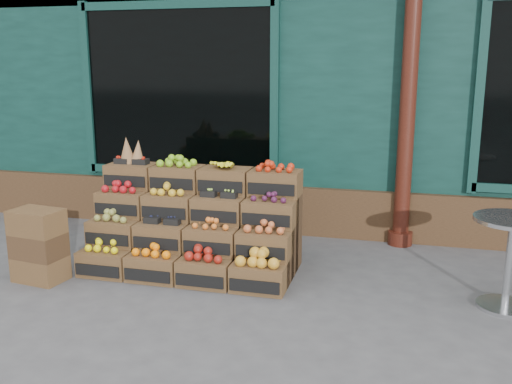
# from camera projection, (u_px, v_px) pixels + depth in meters

# --- Properties ---
(ground) EXTENTS (60.00, 60.00, 0.00)m
(ground) POSITION_uv_depth(u_px,v_px,m) (258.00, 303.00, 5.09)
(ground) COLOR #4B4B4E
(ground) RESTS_ON ground
(shop_facade) EXTENTS (12.00, 6.24, 4.80)m
(shop_facade) POSITION_uv_depth(u_px,v_px,m) (336.00, 43.00, 9.37)
(shop_facade) COLOR #0E322C
(shop_facade) RESTS_ON ground
(crate_display) EXTENTS (2.11, 1.03, 1.32)m
(crate_display) POSITION_uv_depth(u_px,v_px,m) (195.00, 230.00, 5.90)
(crate_display) COLOR brown
(crate_display) RESTS_ON ground
(spare_crates) EXTENTS (0.52, 0.39, 0.71)m
(spare_crates) POSITION_uv_depth(u_px,v_px,m) (39.00, 245.00, 5.54)
(spare_crates) COLOR brown
(spare_crates) RESTS_ON ground
(bistro_table) EXTENTS (0.65, 0.65, 0.82)m
(bistro_table) POSITION_uv_depth(u_px,v_px,m) (510.00, 252.00, 4.87)
(bistro_table) COLOR silver
(bistro_table) RESTS_ON ground
(shopkeeper) EXTENTS (0.75, 0.61, 1.79)m
(shopkeeper) POSITION_uv_depth(u_px,v_px,m) (213.00, 151.00, 7.95)
(shopkeeper) COLOR #19582F
(shopkeeper) RESTS_ON ground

